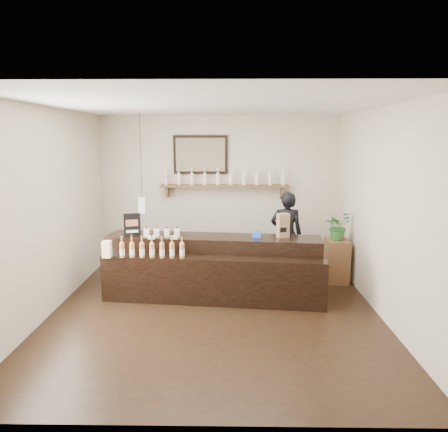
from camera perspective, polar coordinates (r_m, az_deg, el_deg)
ground at (r=6.26m, az=-1.23°, el=-12.23°), size 5.00×5.00×0.00m
room_shell at (r=5.83m, az=-1.29°, el=3.45°), size 5.00×5.00×5.00m
back_wall_decor at (r=8.19m, az=-1.77°, el=5.76°), size 2.66×0.96×1.69m
counter at (r=6.66m, az=-1.50°, el=-6.92°), size 3.30×1.22×1.07m
promo_sign at (r=6.77m, az=-11.91°, el=-1.13°), size 0.25×0.09×0.35m
paper_bag at (r=6.58m, az=7.71°, el=-1.25°), size 0.20×0.17×0.36m
tape_dispenser at (r=6.57m, az=4.31°, el=-2.47°), size 0.13×0.09×0.11m
side_cabinet at (r=7.60m, az=14.47°, el=-5.64°), size 0.36×0.50×0.72m
potted_plant at (r=7.46m, az=14.67°, el=-1.24°), size 0.56×0.55×0.47m
shopkeeper at (r=7.56m, az=8.16°, el=-1.72°), size 0.64×0.44×1.69m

